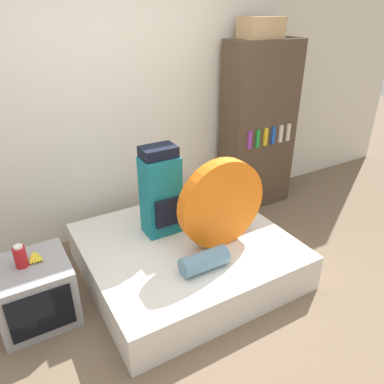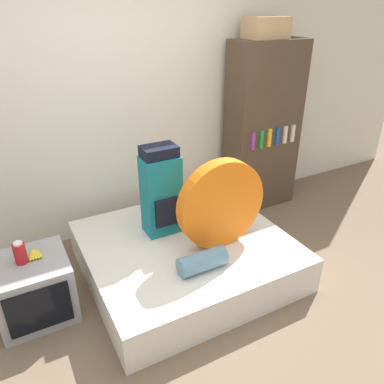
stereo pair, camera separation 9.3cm
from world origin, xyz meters
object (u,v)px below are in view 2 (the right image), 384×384
tent_bag (221,204)px  canister (20,253)px  sleeping_roll (203,261)px  backpack (161,192)px  cardboard_box (266,28)px  television (35,288)px  bookshelf (263,128)px

tent_bag → canister: (-1.51, 0.28, -0.14)m
sleeping_roll → backpack: bearing=93.4°
tent_bag → cardboard_box: 1.87m
television → cardboard_box: cardboard_box is taller
tent_bag → cardboard_box: cardboard_box is taller
tent_bag → cardboard_box: bearing=41.6°
backpack → tent_bag: (0.34, -0.41, -0.01)m
cardboard_box → television: bearing=-164.9°
tent_bag → canister: bearing=169.5°
sleeping_roll → canister: size_ratio=2.22×
backpack → television: bearing=-171.9°
tent_bag → sleeping_roll: (-0.30, -0.24, -0.30)m
bookshelf → backpack: bearing=-160.8°
backpack → sleeping_roll: backpack is taller
television → bookshelf: bookshelf is taller
canister → bookshelf: bookshelf is taller
bookshelf → cardboard_box: bearing=164.6°
canister → backpack: bearing=6.6°
bookshelf → cardboard_box: (-0.05, 0.02, 1.02)m
canister → cardboard_box: bearing=14.3°
tent_bag → television: size_ratio=1.41×
backpack → tent_bag: backpack is taller
bookshelf → canister: bearing=-166.3°
backpack → sleeping_roll: size_ratio=2.07×
canister → cardboard_box: cardboard_box is taller
backpack → tent_bag: 0.54m
television → bookshelf: bearing=14.4°
tent_bag → sleeping_roll: bearing=-141.7°
bookshelf → tent_bag: bearing=-140.3°
television → bookshelf: size_ratio=0.29×
backpack → bookshelf: bearing=19.2°
television → backpack: bearing=8.1°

